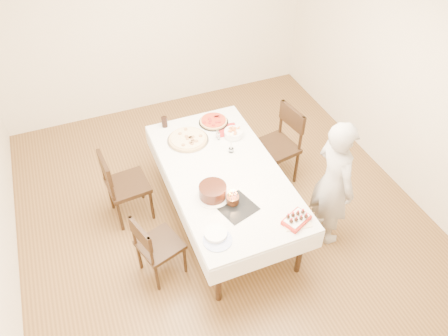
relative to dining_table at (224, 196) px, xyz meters
name	(u,v)px	position (x,y,z in m)	size (l,w,h in m)	color
floor	(221,215)	(-0.01, 0.07, -0.38)	(5.00, 5.00, 0.00)	brown
wall_back	(152,19)	(-0.01, 2.57, 0.98)	(4.50, 0.04, 2.70)	beige
wall_right	(409,76)	(2.24, 0.07, 0.98)	(0.04, 5.00, 2.70)	beige
dining_table	(224,196)	(0.00, 0.00, 0.00)	(1.14, 2.14, 0.75)	silver
chair_right_savory	(275,148)	(0.83, 0.40, 0.13)	(0.51, 0.51, 1.00)	black
chair_left_savory	(128,185)	(-0.96, 0.48, 0.09)	(0.47, 0.47, 0.93)	black
chair_left_dessert	(160,245)	(-0.85, -0.41, 0.04)	(0.43, 0.43, 0.83)	black
person	(333,183)	(0.97, -0.59, 0.39)	(0.56, 0.36, 1.52)	#AEA8A4
pizza_white	(188,139)	(-0.19, 0.63, 0.40)	(0.47, 0.47, 0.04)	beige
pizza_pepperoni	(214,121)	(0.21, 0.84, 0.40)	(0.35, 0.35, 0.04)	red
red_placemat	(228,130)	(0.31, 0.64, 0.38)	(0.23, 0.23, 0.01)	#B21E1E
pasta_bowl	(233,133)	(0.32, 0.51, 0.42)	(0.21, 0.21, 0.07)	white
taper_candle	(231,143)	(0.19, 0.27, 0.51)	(0.06, 0.06, 0.27)	white
shaker_pair	(219,136)	(0.15, 0.52, 0.42)	(0.08, 0.08, 0.09)	white
cola_glass	(164,122)	(-0.35, 0.99, 0.44)	(0.07, 0.07, 0.13)	black
layer_cake	(213,191)	(-0.23, -0.28, 0.44)	(0.35, 0.35, 0.14)	#33160C
cake_board	(237,207)	(-0.07, -0.51, 0.38)	(0.33, 0.33, 0.01)	black
birthday_cake	(233,197)	(-0.09, -0.44, 0.46)	(0.13, 0.13, 0.14)	#3A200F
strawberry_box	(297,219)	(0.37, -0.88, 0.41)	(0.26, 0.17, 0.07)	#A71F13
box_lid	(296,223)	(0.37, -0.89, 0.38)	(0.26, 0.17, 0.02)	beige
plate_stack	(216,234)	(-0.39, -0.75, 0.40)	(0.21, 0.21, 0.04)	white
china_plate	(217,240)	(-0.39, -0.81, 0.38)	(0.27, 0.27, 0.01)	white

